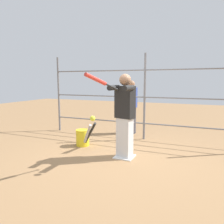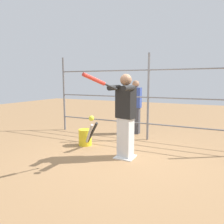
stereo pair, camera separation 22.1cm
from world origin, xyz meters
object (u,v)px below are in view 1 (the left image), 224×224
at_px(softball_in_flight, 93,118).
at_px(bystander_behind_fence, 131,106).
at_px(batter, 125,113).
at_px(bat_bucket, 83,137).
at_px(baseball_bat_swinging, 99,81).

height_order(softball_in_flight, bystander_behind_fence, bystander_behind_fence).
height_order(batter, softball_in_flight, batter).
bearing_deg(softball_in_flight, batter, -107.27).
bearing_deg(bat_bucket, baseball_bat_swinging, 130.26).
bearing_deg(batter, bystander_behind_fence, -75.52).
relative_size(batter, bystander_behind_fence, 1.08).
relative_size(bat_bucket, bystander_behind_fence, 0.44).
bearing_deg(bat_bucket, softball_in_flight, 126.93).
xyz_separation_m(baseball_bat_swinging, bystander_behind_fence, (0.41, -3.05, -0.77)).
distance_m(softball_in_flight, bat_bucket, 1.75).
relative_size(softball_in_flight, bat_bucket, 0.13).
bearing_deg(batter, baseball_bat_swinging, 80.89).
relative_size(batter, baseball_bat_swinging, 2.27).
distance_m(batter, bat_bucket, 1.48).
xyz_separation_m(baseball_bat_swinging, softball_in_flight, (0.13, -0.01, -0.66)).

